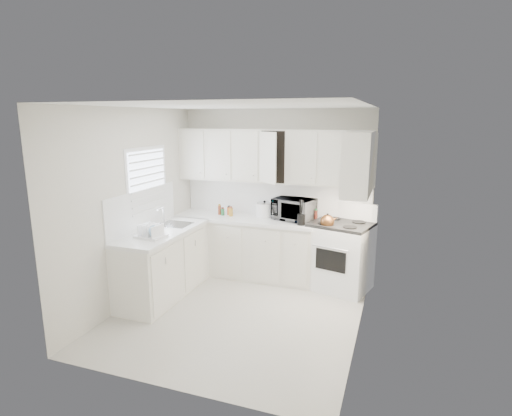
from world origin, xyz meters
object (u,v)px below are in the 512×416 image
at_px(microwave, 294,207).
at_px(utensil_crock, 301,212).
at_px(stove, 341,247).
at_px(tea_kettle, 327,221).
at_px(rice_cooker, 264,209).
at_px(dish_rack, 150,230).

distance_m(microwave, utensil_crock, 0.32).
xyz_separation_m(stove, tea_kettle, (-0.18, -0.16, 0.42)).
distance_m(stove, rice_cooker, 1.31).
xyz_separation_m(stove, rice_cooker, (-1.22, 0.16, 0.44)).
bearing_deg(utensil_crock, rice_cooker, 155.59).
height_order(rice_cooker, dish_rack, rice_cooker).
bearing_deg(rice_cooker, dish_rack, -139.00).
bearing_deg(microwave, rice_cooker, -168.94).
height_order(tea_kettle, rice_cooker, rice_cooker).
distance_m(microwave, dish_rack, 2.15).
bearing_deg(utensil_crock, dish_rack, -143.34).
xyz_separation_m(tea_kettle, microwave, (-0.56, 0.29, 0.10)).
height_order(microwave, utensil_crock, microwave).
xyz_separation_m(microwave, rice_cooker, (-0.48, 0.03, -0.07)).
distance_m(microwave, rice_cooker, 0.48).
bearing_deg(utensil_crock, tea_kettle, -3.69).
distance_m(stove, tea_kettle, 0.48).
xyz_separation_m(tea_kettle, utensil_crock, (-0.38, 0.02, 0.09)).
distance_m(tea_kettle, rice_cooker, 1.09).
xyz_separation_m(microwave, utensil_crock, (0.18, -0.27, -0.01)).
height_order(tea_kettle, utensil_crock, utensil_crock).
distance_m(stove, utensil_crock, 0.77).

